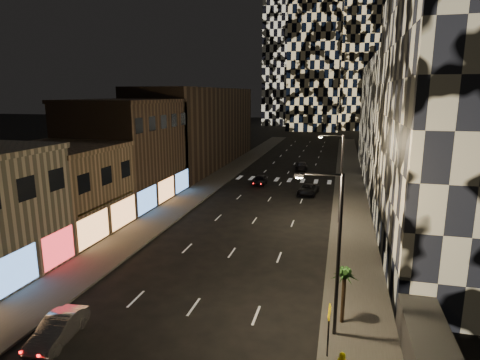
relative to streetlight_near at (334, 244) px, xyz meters
The scene contains 18 objects.
sidewalk_left 44.33m from the streetlight_near, 114.65° to the left, with size 4.00×120.00×0.15m, color #47443F.
sidewalk_right 40.38m from the streetlight_near, 87.64° to the left, with size 4.00×120.00×0.15m, color #47443F.
curb_left 43.50m from the streetlight_near, 112.12° to the left, with size 0.20×120.00×0.15m, color #4C4C47.
curb_right 40.35m from the streetlight_near, 90.65° to the left, with size 0.20×120.00×0.15m, color #4C4C47.
retail_tan 27.67m from the streetlight_near, 156.55° to the left, with size 10.00×10.00×8.00m, color #8B6F53.
retail_brown 34.58m from the streetlight_near, 137.17° to the left, with size 10.00×15.00×12.00m, color #483629.
retail_filler_left 56.09m from the streetlight_near, 116.89° to the left, with size 10.00×40.00×14.00m, color #483629.
midrise_base 15.51m from the streetlight_near, 74.78° to the left, with size 0.60×25.00×3.00m, color #383838.
plinth_right 6.67m from the streetlight_near, 23.29° to the right, with size 2.00×8.00×2.00m, color #383838.
midrise_filler_right 48.56m from the streetlight_near, 76.08° to the left, with size 16.00×40.00×18.00m, color #232326.
streetlight_near is the anchor object (origin of this frame).
streetlight_far 20.00m from the streetlight_near, 90.00° to the left, with size 2.55×0.25×9.00m.
car_silver_parked 15.46m from the streetlight_near, 163.80° to the right, with size 1.46×4.20×1.38m, color gray.
car_dark_midlane 37.55m from the streetlight_near, 107.36° to the left, with size 1.72×4.28×1.46m, color black.
car_dark_oncoming 49.71m from the streetlight_near, 97.48° to the left, with size 2.02×4.98×1.44m, color black.
car_dark_rightlane 32.07m from the streetlight_near, 96.96° to the left, with size 2.24×4.86×1.35m, color black.
ped_sign 3.82m from the streetlight_near, 91.56° to the right, with size 0.15×0.97×2.91m.
palm_tree 2.86m from the streetlight_near, 63.96° to the left, with size 1.70×1.68×3.33m.
Camera 1 is at (8.43, -10.41, 13.07)m, focal length 30.00 mm.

